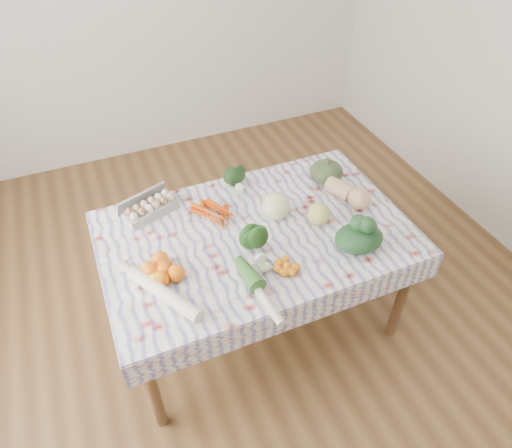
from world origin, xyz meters
The scene contains 16 objects.
ground centered at (0.00, 0.00, 0.00)m, with size 4.50×4.50×0.00m, color brown.
dining_table centered at (0.00, 0.00, 0.68)m, with size 1.60×1.00×0.75m.
tablecloth centered at (0.00, 0.00, 0.76)m, with size 1.66×1.06×0.01m, color white.
egg_carton centered at (-0.49, 0.36, 0.80)m, with size 0.31×0.12×0.08m, color #A3A39E.
carrot_bunch centered at (-0.17, 0.19, 0.78)m, with size 0.24×0.22×0.04m, color #CC3E02.
kale_bunch centered at (0.06, 0.41, 0.82)m, with size 0.14×0.12×0.12m, color #193414.
kabocha_squash centered at (0.58, 0.26, 0.83)m, with size 0.20×0.20×0.13m, color #394C2A.
cabbage centered at (0.15, 0.07, 0.84)m, with size 0.16×0.16×0.16m, color beige.
butternut_squash centered at (0.60, 0.04, 0.83)m, with size 0.13×0.28×0.13m, color tan.
orange_cluster centered at (-0.53, -0.11, 0.81)m, with size 0.27×0.27×0.09m, color orange.
broccoli centered at (-0.08, -0.18, 0.82)m, with size 0.16×0.16×0.12m, color #1D4616.
mandarin_cluster centered at (0.03, -0.31, 0.79)m, with size 0.15×0.15×0.05m, color orange.
grapefruit centered at (0.35, -0.06, 0.82)m, with size 0.12×0.12×0.12m, color #D2D062.
spinach_bag centered at (0.45, -0.31, 0.82)m, with size 0.26×0.21×0.12m, color #153519.
daikon centered at (-0.57, -0.25, 0.80)m, with size 0.07×0.07×0.46m, color white.
leek centered at (-0.16, -0.41, 0.78)m, with size 0.05×0.05×0.41m, color silver.
Camera 1 is at (-0.70, -1.66, 2.46)m, focal length 32.00 mm.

